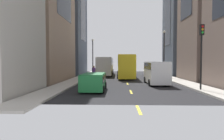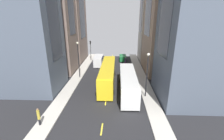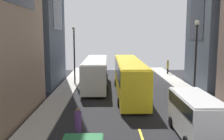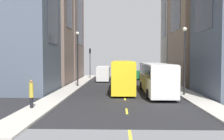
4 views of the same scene
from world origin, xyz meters
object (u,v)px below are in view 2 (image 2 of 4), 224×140
at_px(delivery_van_white, 99,60).
at_px(city_bus_white, 128,81).
at_px(streetcar_yellow, 108,72).
at_px(pedestrian_crossing_near, 39,116).
at_px(traffic_light_near_corner, 91,47).
at_px(car_green_0, 123,58).
at_px(pedestrian_waiting_curb, 125,61).

bearing_deg(delivery_van_white, city_bus_white, 114.19).
height_order(streetcar_yellow, pedestrian_crossing_near, streetcar_yellow).
distance_m(pedestrian_crossing_near, traffic_light_near_corner, 29.20).
height_order(car_green_0, traffic_light_near_corner, traffic_light_near_corner).
xyz_separation_m(pedestrian_crossing_near, traffic_light_near_corner, (-1.18, -29.04, 2.76)).
distance_m(streetcar_yellow, pedestrian_waiting_curb, 12.61).
bearing_deg(city_bus_white, delivery_van_white, -65.81).
height_order(delivery_van_white, traffic_light_near_corner, traffic_light_near_corner).
height_order(delivery_van_white, pedestrian_waiting_curb, delivery_van_white).
relative_size(delivery_van_white, pedestrian_crossing_near, 2.47).
bearing_deg(streetcar_yellow, car_green_0, -101.68).
bearing_deg(car_green_0, streetcar_yellow, 78.32).
height_order(streetcar_yellow, delivery_van_white, streetcar_yellow).
bearing_deg(streetcar_yellow, pedestrian_crossing_near, 60.90).
relative_size(delivery_van_white, car_green_0, 1.29).
height_order(car_green_0, pedestrian_crossing_near, pedestrian_crossing_near).
xyz_separation_m(streetcar_yellow, pedestrian_crossing_near, (7.16, 12.86, -0.82)).
bearing_deg(delivery_van_white, car_green_0, -141.83).
bearing_deg(car_green_0, delivery_van_white, 38.17).
bearing_deg(pedestrian_crossing_near, delivery_van_white, 77.45).
distance_m(streetcar_yellow, traffic_light_near_corner, 17.36).
relative_size(delivery_van_white, traffic_light_near_corner, 0.95).
bearing_deg(pedestrian_waiting_curb, delivery_van_white, 95.19).
xyz_separation_m(delivery_van_white, pedestrian_waiting_curb, (-7.03, -0.76, -0.40)).
bearing_deg(city_bus_white, pedestrian_waiting_curb, -91.12).
bearing_deg(streetcar_yellow, city_bus_white, 133.71).
distance_m(delivery_van_white, car_green_0, 8.27).
distance_m(city_bus_white, pedestrian_crossing_near, 14.10).
bearing_deg(pedestrian_crossing_near, streetcar_yellow, 57.88).
distance_m(delivery_van_white, traffic_light_near_corner, 6.30).
xyz_separation_m(city_bus_white, car_green_0, (0.24, -20.06, -1.10)).
relative_size(streetcar_yellow, pedestrian_crossing_near, 6.76).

